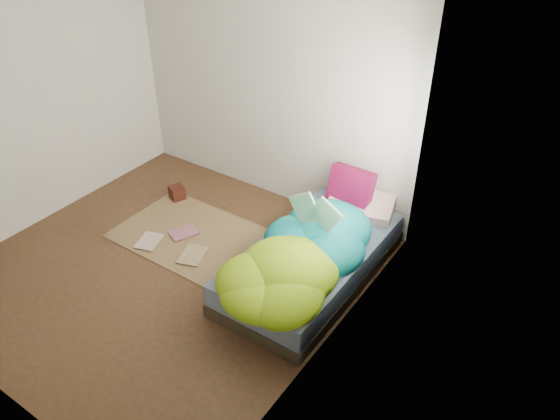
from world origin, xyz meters
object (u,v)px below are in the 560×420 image
(floor_book_a, at_px, (140,240))
(pillow_magenta, at_px, (350,190))
(open_book, at_px, (315,203))
(wooden_box, at_px, (177,192))
(floor_book_b, at_px, (180,228))
(bed, at_px, (312,262))

(floor_book_a, bearing_deg, pillow_magenta, 19.26)
(open_book, relative_size, floor_book_a, 1.47)
(pillow_magenta, height_order, floor_book_a, pillow_magenta)
(pillow_magenta, distance_m, wooden_box, 2.09)
(open_book, xyz_separation_m, floor_book_b, (-1.54, -0.21, -0.79))
(wooden_box, xyz_separation_m, floor_book_a, (0.24, -0.83, -0.07))
(pillow_magenta, distance_m, floor_book_b, 1.87)
(bed, distance_m, floor_book_a, 1.86)
(bed, bearing_deg, pillow_magenta, 92.67)
(bed, distance_m, pillow_magenta, 0.87)
(wooden_box, height_order, floor_book_a, wooden_box)
(bed, distance_m, open_book, 0.65)
(wooden_box, bearing_deg, bed, -7.97)
(floor_book_a, bearing_deg, wooden_box, 88.04)
(floor_book_b, bearing_deg, bed, 29.21)
(open_book, bearing_deg, floor_book_b, -172.50)
(wooden_box, xyz_separation_m, floor_book_b, (0.45, -0.45, -0.07))
(open_book, height_order, floor_book_b, open_book)
(bed, bearing_deg, open_book, 113.46)
(floor_book_a, bearing_deg, floor_book_b, 43.66)
(pillow_magenta, xyz_separation_m, floor_book_a, (-1.74, -1.33, -0.54))
(pillow_magenta, relative_size, wooden_box, 2.88)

